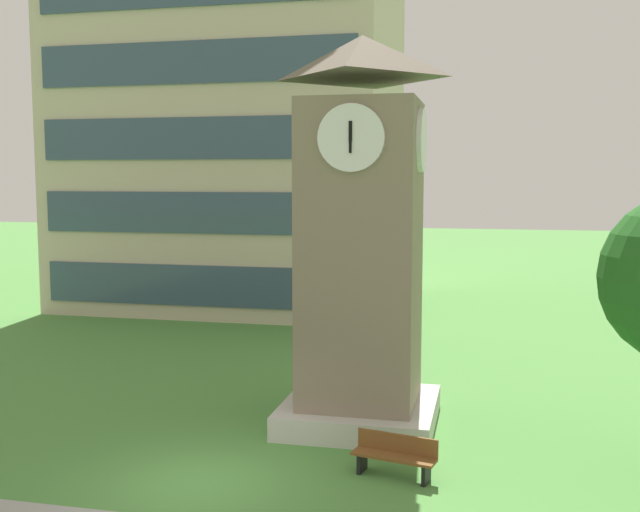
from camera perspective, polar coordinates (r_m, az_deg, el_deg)
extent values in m
plane|color=#4C893D|center=(16.39, -9.13, -16.75)|extent=(160.00, 160.00, 0.00)
cube|color=beige|center=(38.45, -6.53, 15.68)|extent=(15.51, 10.78, 25.60)
cube|color=#384C60|center=(33.15, -9.42, -2.25)|extent=(14.27, 0.10, 1.80)
cube|color=#384C60|center=(32.85, -9.52, 3.28)|extent=(14.27, 0.10, 1.80)
cube|color=#384C60|center=(32.86, -9.62, 8.86)|extent=(14.27, 0.10, 1.80)
cube|color=#384C60|center=(33.17, -9.72, 14.39)|extent=(14.27, 0.10, 1.80)
cube|color=gray|center=(18.89, 3.16, -0.72)|extent=(2.85, 2.85, 8.22)
cube|color=beige|center=(19.70, 3.09, -11.78)|extent=(3.84, 3.84, 0.60)
pyramid|color=#6A5D4D|center=(18.99, 3.25, 14.94)|extent=(3.13, 3.13, 1.05)
cylinder|color=white|center=(17.33, 2.38, 9.02)|extent=(1.56, 0.12, 1.56)
cylinder|color=white|center=(18.59, 7.77, 8.76)|extent=(0.12, 1.56, 1.56)
cube|color=black|center=(17.26, 2.34, 9.50)|extent=(0.08, 0.04, 0.47)
cube|color=black|center=(17.25, 2.33, 9.03)|extent=(0.06, 0.04, 0.70)
cube|color=brown|center=(16.38, 5.65, -15.02)|extent=(1.86, 0.87, 0.06)
cube|color=brown|center=(16.49, 5.93, -14.02)|extent=(1.77, 0.45, 0.40)
cube|color=black|center=(16.70, 3.23, -15.40)|extent=(0.17, 0.44, 0.45)
cube|color=black|center=(16.25, 8.12, -16.08)|extent=(0.17, 0.44, 0.45)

